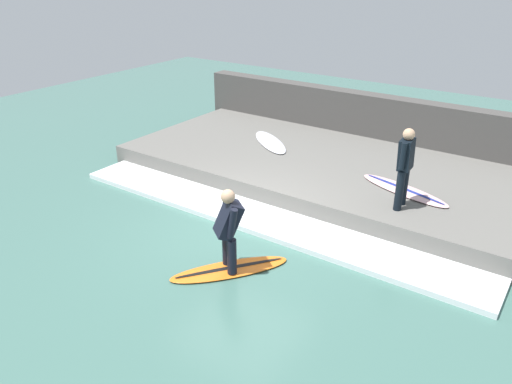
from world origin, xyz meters
TOP-DOWN VIEW (x-y plane):
  - ground_plane at (0.00, 0.00)m, footprint 28.00×28.00m
  - concrete_ledge at (3.34, 0.00)m, footprint 4.40×9.82m
  - back_wall at (5.79, 0.00)m, footprint 0.50×10.31m
  - wave_foam_crest at (0.59, 0.00)m, footprint 1.10×9.33m
  - surfboard_riding at (-1.18, -0.60)m, footprint 1.99×1.68m
  - surfer_riding at (-1.18, -0.60)m, footprint 0.61×0.59m
  - surfer_waiting_near at (1.95, -2.41)m, footprint 0.54×0.27m
  - surfboard_waiting_near at (2.70, -2.23)m, footprint 1.11×2.16m
  - surfboard_spare at (3.63, 1.73)m, footprint 1.62×1.82m

SIDE VIEW (x-z plane):
  - ground_plane at x=0.00m, z-range 0.00..0.00m
  - surfboard_riding at x=-1.18m, z-range 0.00..0.06m
  - wave_foam_crest at x=0.59m, z-range 0.00..0.11m
  - concrete_ledge at x=3.34m, z-range 0.00..0.46m
  - surfboard_spare at x=3.63m, z-range 0.46..0.52m
  - surfboard_waiting_near at x=2.70m, z-range 0.46..0.52m
  - back_wall at x=5.79m, z-range 0.00..1.59m
  - surfer_riding at x=-1.18m, z-range 0.14..1.62m
  - surfer_waiting_near at x=1.95m, z-range 0.56..2.16m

